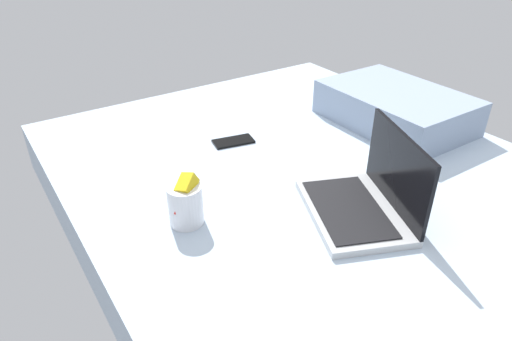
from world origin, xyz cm
name	(u,v)px	position (x,y,z in cm)	size (l,w,h in cm)	color
bed_mattress	(318,200)	(0.00, 0.00, 9.00)	(180.00, 140.00, 18.00)	silver
laptop	(365,199)	(21.29, -3.03, 22.41)	(39.34, 34.01, 23.00)	#B7BABC
snack_cup	(186,204)	(-1.38, -44.51, 23.93)	(9.00, 9.05, 14.47)	silver
cell_phone	(233,141)	(-33.98, -10.61, 18.40)	(6.80, 14.00, 0.80)	black
pillow	(395,107)	(-13.93, 48.00, 24.50)	(52.00, 36.00, 13.00)	#8C9EB7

